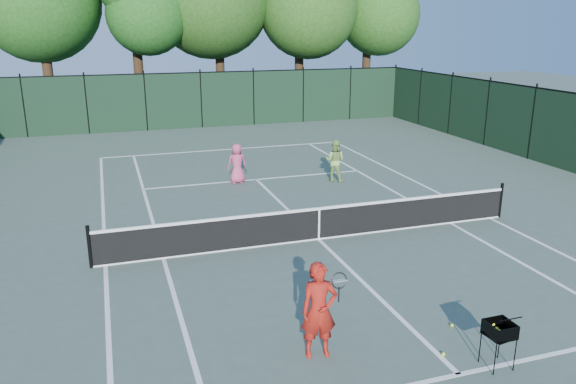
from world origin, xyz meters
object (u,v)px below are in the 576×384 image
object	(u,v)px
player_pink	(237,163)
loose_ball_midcourt	(452,325)
loose_ball_near_cart	(443,354)
ball_hopper	(500,330)
player_green	(335,161)
coach	(319,310)

from	to	relation	value
player_pink	loose_ball_midcourt	xyz separation A→B (m)	(1.54, -11.24, -0.69)
player_pink	loose_ball_near_cart	size ratio (longest dim) A/B	21.41
loose_ball_midcourt	ball_hopper	bearing A→B (deg)	-91.75
player_pink	ball_hopper	size ratio (longest dim) A/B	1.76
player_green	ball_hopper	bearing A→B (deg)	119.39
coach	loose_ball_midcourt	xyz separation A→B (m)	(2.77, 0.08, -0.83)
player_green	coach	bearing A→B (deg)	104.69
player_green	loose_ball_near_cart	xyz separation A→B (m)	(-2.63, -11.16, -0.73)
player_pink	ball_hopper	world-z (taller)	player_pink
player_pink	loose_ball_midcourt	bearing A→B (deg)	97.15
loose_ball_midcourt	player_green	bearing A→B (deg)	79.50
ball_hopper	loose_ball_near_cart	xyz separation A→B (m)	(-0.67, 0.54, -0.66)
ball_hopper	loose_ball_midcourt	size ratio (longest dim) A/B	12.18
player_pink	player_green	xyz separation A→B (m)	(3.46, -0.88, 0.04)
coach	loose_ball_midcourt	distance (m)	2.90
ball_hopper	loose_ball_near_cart	bearing A→B (deg)	132.20
player_green	loose_ball_midcourt	size ratio (longest dim) A/B	22.58
loose_ball_near_cart	loose_ball_midcourt	xyz separation A→B (m)	(0.71, 0.80, 0.00)
ball_hopper	coach	bearing A→B (deg)	146.33
coach	loose_ball_midcourt	bearing A→B (deg)	8.85
ball_hopper	player_green	bearing A→B (deg)	71.61
coach	ball_hopper	distance (m)	3.01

